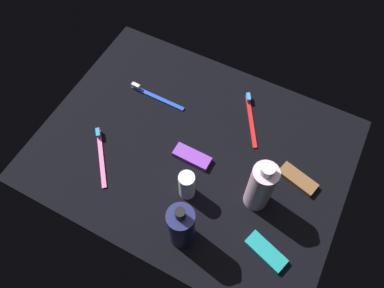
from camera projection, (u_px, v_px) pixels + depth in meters
ground_plane at (192, 150)px, 101.64cm from camera, size 84.00×64.00×1.20cm
lotion_bottle at (181, 227)px, 82.40cm from camera, size 6.30×6.30×18.30cm
bodywash_bottle at (261, 187)px, 86.29cm from camera, size 6.18×6.18×19.03cm
deodorant_stick at (187, 185)px, 90.75cm from camera, size 4.12×4.12×9.54cm
toothbrush_pink at (101, 154)px, 99.73cm from camera, size 12.38×14.65×2.10cm
toothbrush_blue at (154, 96)px, 109.37cm from camera, size 18.02×1.46×2.10cm
toothbrush_red at (251, 117)px, 105.64cm from camera, size 10.08×16.16×2.10cm
snack_bar_teal at (266, 252)px, 86.77cm from camera, size 11.13×7.00×1.50cm
snack_bar_purple at (192, 157)px, 99.15cm from camera, size 10.49×4.24×1.50cm
snack_bar_brown at (298, 179)px, 95.93cm from camera, size 11.08×6.55×1.50cm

